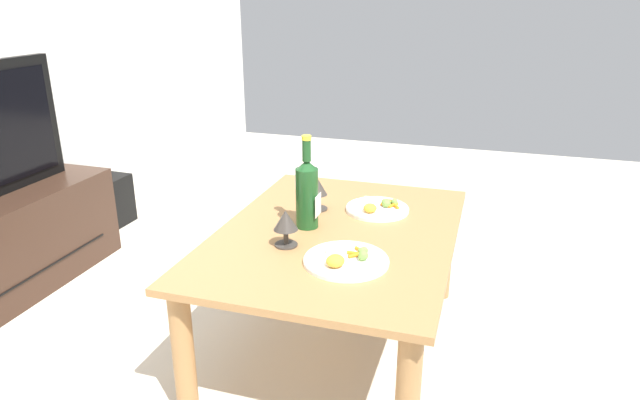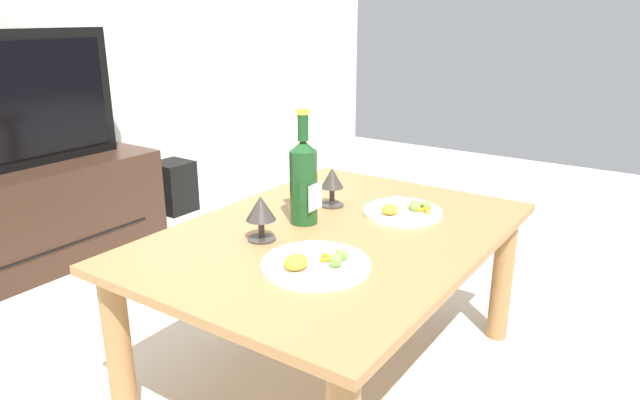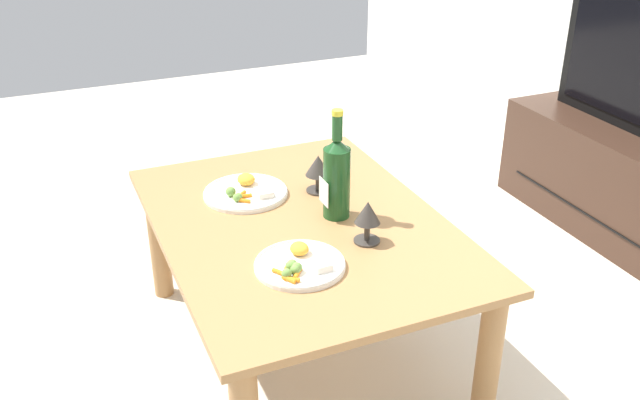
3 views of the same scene
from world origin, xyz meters
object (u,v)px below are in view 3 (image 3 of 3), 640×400
(dinner_plate_left, at_px, (246,192))
(dining_table, at_px, (301,244))
(wine_bottle, at_px, (337,175))
(goblet_left, at_px, (318,167))
(goblet_right, at_px, (368,215))
(dinner_plate_right, at_px, (300,264))

(dinner_plate_left, bearing_deg, dining_table, 22.13)
(wine_bottle, distance_m, dinner_plate_left, 0.35)
(wine_bottle, xyz_separation_m, dinner_plate_left, (-0.25, -0.21, -0.13))
(goblet_left, bearing_deg, dining_table, -37.09)
(goblet_right, relative_size, dinner_plate_left, 0.47)
(dinner_plate_left, xyz_separation_m, dinner_plate_right, (0.48, -0.00, 0.00))
(wine_bottle, height_order, dinner_plate_left, wine_bottle)
(goblet_right, bearing_deg, dining_table, -144.67)
(dinner_plate_right, bearing_deg, wine_bottle, 137.61)
(goblet_left, xyz_separation_m, dinner_plate_right, (0.42, -0.23, -0.07))
(goblet_left, bearing_deg, goblet_right, 0.00)
(dining_table, relative_size, goblet_left, 9.06)
(wine_bottle, height_order, goblet_right, wine_bottle)
(goblet_left, height_order, dinner_plate_left, goblet_left)
(wine_bottle, xyz_separation_m, dinner_plate_right, (0.24, -0.22, -0.13))
(goblet_right, relative_size, dinner_plate_right, 0.52)
(wine_bottle, xyz_separation_m, goblet_left, (-0.18, 0.02, -0.05))
(dining_table, bearing_deg, goblet_right, 35.33)
(dining_table, bearing_deg, goblet_left, 142.91)
(dining_table, distance_m, goblet_right, 0.28)
(dining_table, height_order, dinner_plate_right, dinner_plate_right)
(dinner_plate_left, bearing_deg, wine_bottle, 40.93)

